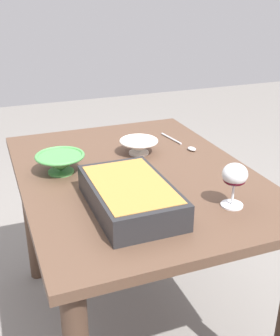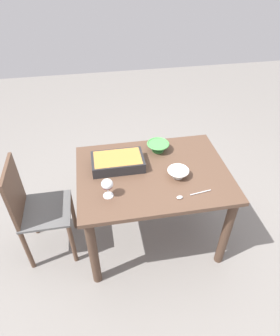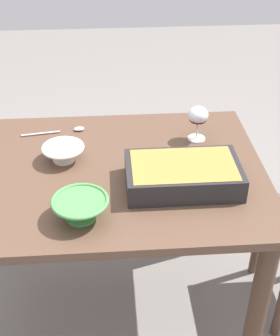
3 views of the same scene
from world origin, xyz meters
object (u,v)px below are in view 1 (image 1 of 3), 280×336
object	(u,v)px
dining_table	(136,202)
casserole_dish	(130,195)
wine_glass	(235,177)
serving_spoon	(184,145)
mixing_bowl	(139,145)
small_bowl	(60,162)

from	to	relation	value
dining_table	casserole_dish	bearing A→B (deg)	156.09
wine_glass	serving_spoon	distance (m)	0.55
mixing_bowl	small_bowl	size ratio (longest dim) A/B	0.87
casserole_dish	small_bowl	size ratio (longest dim) A/B	2.15
wine_glass	mixing_bowl	size ratio (longest dim) A/B	0.91
small_bowl	serving_spoon	world-z (taller)	small_bowl
dining_table	serving_spoon	bearing A→B (deg)	-58.86
mixing_bowl	serving_spoon	distance (m)	0.22
dining_table	mixing_bowl	xyz separation A→B (m)	(0.17, -0.08, 0.17)
dining_table	small_bowl	world-z (taller)	small_bowl
casserole_dish	serving_spoon	world-z (taller)	casserole_dish
casserole_dish	small_bowl	world-z (taller)	casserole_dish
dining_table	small_bowl	size ratio (longest dim) A/B	6.24
wine_glass	small_bowl	size ratio (longest dim) A/B	0.79
mixing_bowl	wine_glass	bearing A→B (deg)	-167.57
casserole_dish	serving_spoon	bearing A→B (deg)	-43.24
casserole_dish	dining_table	bearing A→B (deg)	-23.91
casserole_dish	wine_glass	bearing A→B (deg)	-108.58
mixing_bowl	serving_spoon	bearing A→B (deg)	-88.24
small_bowl	mixing_bowl	bearing A→B (deg)	-77.58
casserole_dish	mixing_bowl	world-z (taller)	casserole_dish
wine_glass	casserole_dish	bearing A→B (deg)	71.42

